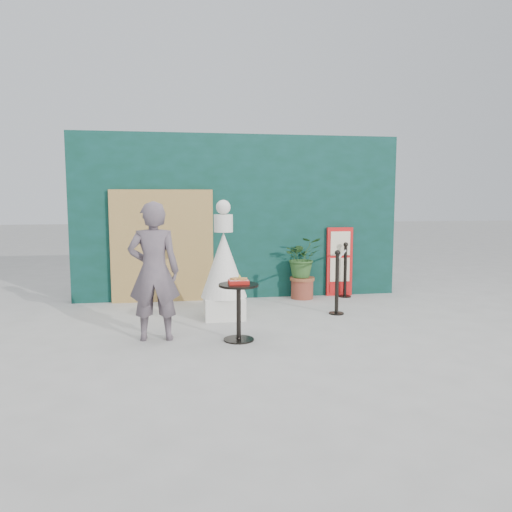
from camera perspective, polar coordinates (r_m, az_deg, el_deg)
name	(u,v)px	position (r m, az deg, el deg)	size (l,w,h in m)	color
ground	(272,345)	(6.43, 1.78, -10.14)	(60.00, 60.00, 0.00)	#ADAAA5
back_wall	(239,217)	(9.27, -1.99, 4.47)	(6.00, 0.30, 3.00)	#0B3126
bamboo_fence	(162,246)	(9.02, -10.65, 1.11)	(1.80, 0.08, 2.00)	tan
woman	(154,271)	(6.61, -11.59, -1.74)	(0.66, 0.43, 1.82)	#63555C
menu_board	(339,262)	(9.59, 9.52, -0.64)	(0.50, 0.07, 1.30)	red
statue	(224,270)	(7.70, -3.71, -1.64)	(0.71, 0.71, 1.83)	silver
cafe_table	(239,303)	(6.52, -2.00, -5.39)	(0.52, 0.52, 0.75)	black
food_basket	(239,281)	(6.47, -2.00, -2.88)	(0.26, 0.19, 0.11)	#B31813
planter	(302,263)	(9.21, 5.32, -0.79)	(0.67, 0.58, 1.14)	brown
stanchion_barrier	(341,277)	(8.78, 9.73, -2.35)	(0.84, 1.54, 1.03)	black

